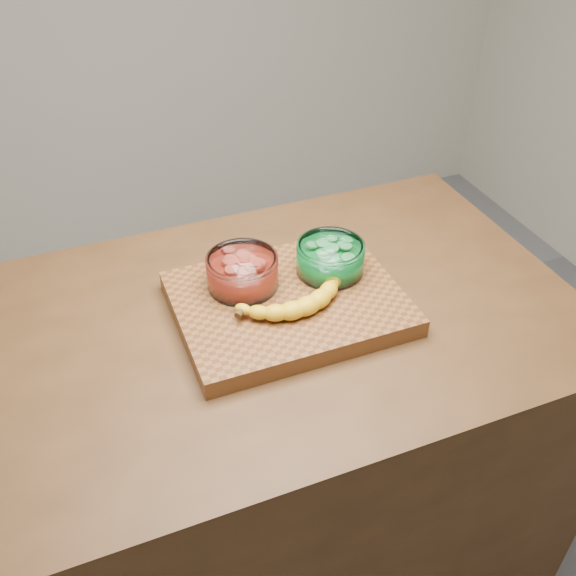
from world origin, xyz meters
name	(u,v)px	position (x,y,z in m)	size (l,w,h in m)	color
ground	(288,545)	(0.00, 0.00, 0.00)	(3.50, 3.50, 0.00)	#5E5E63
counter	(288,449)	(0.00, 0.00, 0.45)	(1.20, 0.80, 0.90)	#492C15
cutting_board	(288,303)	(0.00, 0.00, 0.92)	(0.45, 0.35, 0.04)	brown
bowl_red	(243,272)	(-0.07, 0.07, 0.97)	(0.15, 0.15, 0.07)	white
bowl_green	(330,258)	(0.11, 0.05, 0.97)	(0.14, 0.14, 0.07)	white
banana	(294,295)	(0.00, -0.02, 0.96)	(0.28, 0.15, 0.04)	gold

